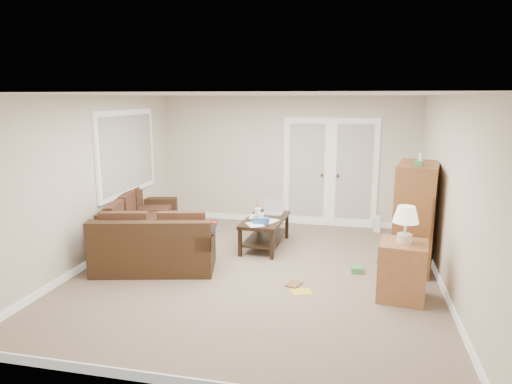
% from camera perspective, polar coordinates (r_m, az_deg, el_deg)
% --- Properties ---
extents(floor, '(5.50, 5.50, 0.00)m').
position_cam_1_polar(floor, '(6.65, 0.10, -9.97)').
color(floor, gray).
rests_on(floor, ground).
extents(ceiling, '(5.00, 5.50, 0.02)m').
position_cam_1_polar(ceiling, '(6.18, 0.11, 12.11)').
color(ceiling, white).
rests_on(ceiling, wall_back).
extents(wall_left, '(0.02, 5.50, 2.50)m').
position_cam_1_polar(wall_left, '(7.24, -19.61, 1.43)').
color(wall_left, beige).
rests_on(wall_left, floor).
extents(wall_right, '(0.02, 5.50, 2.50)m').
position_cam_1_polar(wall_right, '(6.27, 23.02, -0.33)').
color(wall_right, beige).
rests_on(wall_right, floor).
extents(wall_back, '(5.00, 0.02, 2.50)m').
position_cam_1_polar(wall_back, '(8.97, 3.85, 3.94)').
color(wall_back, beige).
rests_on(wall_back, floor).
extents(wall_front, '(5.00, 0.02, 2.50)m').
position_cam_1_polar(wall_front, '(3.74, -8.95, -7.24)').
color(wall_front, beige).
rests_on(wall_front, floor).
extents(baseboards, '(5.00, 5.50, 0.10)m').
position_cam_1_polar(baseboards, '(6.63, 0.10, -9.57)').
color(baseboards, white).
rests_on(baseboards, floor).
extents(french_doors, '(1.80, 0.05, 2.13)m').
position_cam_1_polar(french_doors, '(8.88, 9.23, 2.34)').
color(french_doors, white).
rests_on(french_doors, floor).
extents(window_left, '(0.05, 1.92, 1.42)m').
position_cam_1_polar(window_left, '(8.04, -15.80, 4.79)').
color(window_left, white).
rests_on(window_left, wall_left).
extents(sectional_sofa, '(2.28, 2.73, 0.80)m').
position_cam_1_polar(sectional_sofa, '(7.44, -13.46, -5.35)').
color(sectional_sofa, '#3C2817').
rests_on(sectional_sofa, floor).
extents(coffee_table, '(0.67, 1.24, 0.83)m').
position_cam_1_polar(coffee_table, '(7.65, 1.18, -4.89)').
color(coffee_table, black).
rests_on(coffee_table, floor).
extents(tv_armoire, '(0.71, 1.05, 1.66)m').
position_cam_1_polar(tv_armoire, '(6.99, 19.28, -2.83)').
color(tv_armoire, brown).
rests_on(tv_armoire, floor).
extents(side_cabinet, '(0.63, 0.63, 1.18)m').
position_cam_1_polar(side_cabinet, '(5.97, 17.85, -8.78)').
color(side_cabinet, '#9C6139').
rests_on(side_cabinet, floor).
extents(space_heater, '(0.15, 0.13, 0.31)m').
position_cam_1_polar(space_heater, '(8.81, 14.95, -3.87)').
color(space_heater, white).
rests_on(space_heater, floor).
extents(floor_magazine, '(0.31, 0.28, 0.01)m').
position_cam_1_polar(floor_magazine, '(6.05, 5.70, -12.28)').
color(floor_magazine, gold).
rests_on(floor_magazine, floor).
extents(floor_greenbox, '(0.17, 0.22, 0.08)m').
position_cam_1_polar(floor_greenbox, '(6.80, 12.46, -9.39)').
color(floor_greenbox, '#43934E').
rests_on(floor_greenbox, floor).
extents(floor_book, '(0.24, 0.28, 0.02)m').
position_cam_1_polar(floor_book, '(6.28, 4.03, -11.26)').
color(floor_book, brown).
rests_on(floor_book, floor).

